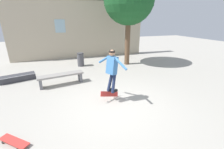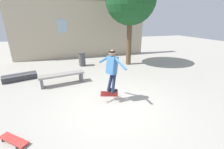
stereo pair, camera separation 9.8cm
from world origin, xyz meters
name	(u,v)px [view 2 (the right image)]	position (x,y,z in m)	size (l,w,h in m)	color
ground_plane	(114,105)	(0.00, 0.00, 0.00)	(40.00, 40.00, 0.00)	#A39E93
building_backdrop	(82,27)	(-0.02, 7.67, 2.32)	(10.56, 0.52, 5.47)	#B7A88E
park_bench	(62,76)	(-1.70, 2.45, 0.38)	(2.04, 0.75, 0.51)	gray
skate_ledge	(20,77)	(-3.71, 3.63, 0.15)	(1.58, 0.86, 0.30)	#38383D
trash_bin	(82,59)	(-0.45, 5.16, 0.45)	(0.45, 0.45, 0.86)	#47474C
skater	(112,67)	(0.02, 0.29, 1.29)	(0.67, 1.20, 1.52)	teal
skateboard_flipping	(110,94)	(-0.04, 0.39, 0.24)	(0.80, 0.41, 0.46)	red
skateboard_resting	(14,140)	(-2.88, -0.88, 0.07)	(0.77, 0.72, 0.08)	red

